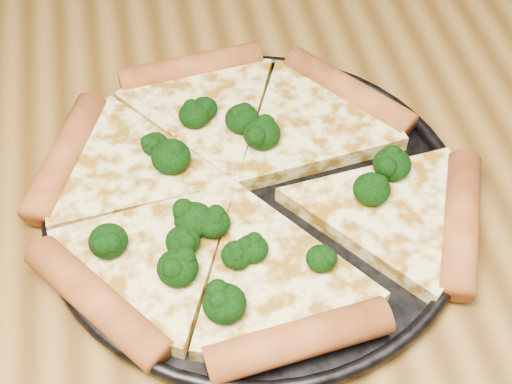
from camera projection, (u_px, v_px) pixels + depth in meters
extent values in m
cube|color=olive|center=(139.00, 295.00, 0.56)|extent=(1.20, 0.90, 0.04)
cube|color=brown|center=(492.00, 153.00, 1.16)|extent=(0.06, 0.06, 0.71)
cylinder|color=black|center=(256.00, 202.00, 0.59)|extent=(0.32, 0.32, 0.01)
torus|color=black|center=(256.00, 197.00, 0.58)|extent=(0.33, 0.33, 0.01)
cylinder|color=#C66C31|center=(348.00, 92.00, 0.65)|extent=(0.10, 0.12, 0.03)
cylinder|color=#C66C31|center=(191.00, 69.00, 0.67)|extent=(0.13, 0.04, 0.03)
cylinder|color=#C66C31|center=(66.00, 156.00, 0.60)|extent=(0.08, 0.13, 0.03)
cylinder|color=#C66C31|center=(97.00, 301.00, 0.52)|extent=(0.10, 0.12, 0.03)
cylinder|color=#C66C31|center=(299.00, 340.00, 0.50)|extent=(0.13, 0.04, 0.03)
cylinder|color=#C66C31|center=(461.00, 222.00, 0.56)|extent=(0.08, 0.13, 0.03)
ellipsoid|color=black|center=(194.00, 115.00, 0.62)|extent=(0.03, 0.03, 0.02)
ellipsoid|color=black|center=(155.00, 144.00, 0.60)|extent=(0.02, 0.02, 0.02)
ellipsoid|color=black|center=(392.00, 164.00, 0.58)|extent=(0.03, 0.03, 0.02)
ellipsoid|color=black|center=(183.00, 241.00, 0.54)|extent=(0.03, 0.03, 0.02)
ellipsoid|color=black|center=(252.00, 249.00, 0.53)|extent=(0.02, 0.02, 0.02)
ellipsoid|color=black|center=(108.00, 241.00, 0.54)|extent=(0.03, 0.03, 0.02)
ellipsoid|color=black|center=(178.00, 268.00, 0.52)|extent=(0.03, 0.03, 0.02)
ellipsoid|color=black|center=(224.00, 304.00, 0.50)|extent=(0.03, 0.03, 0.02)
ellipsoid|color=black|center=(372.00, 189.00, 0.57)|extent=(0.03, 0.03, 0.02)
ellipsoid|color=black|center=(237.00, 255.00, 0.53)|extent=(0.02, 0.02, 0.02)
ellipsoid|color=black|center=(242.00, 119.00, 0.61)|extent=(0.03, 0.03, 0.02)
ellipsoid|color=black|center=(213.00, 223.00, 0.55)|extent=(0.03, 0.03, 0.02)
ellipsoid|color=black|center=(204.00, 108.00, 0.62)|extent=(0.02, 0.02, 0.02)
ellipsoid|color=black|center=(321.00, 258.00, 0.53)|extent=(0.02, 0.02, 0.02)
ellipsoid|color=black|center=(171.00, 156.00, 0.59)|extent=(0.03, 0.03, 0.02)
ellipsoid|color=black|center=(194.00, 220.00, 0.55)|extent=(0.03, 0.03, 0.02)
ellipsoid|color=black|center=(262.00, 133.00, 0.60)|extent=(0.03, 0.03, 0.02)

